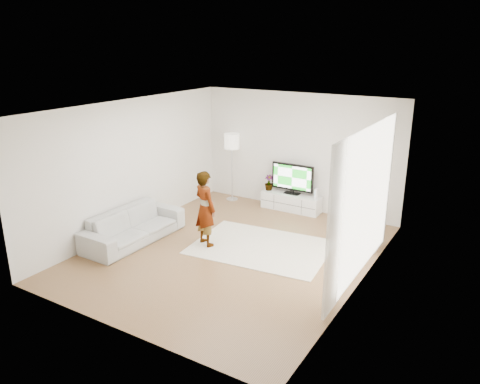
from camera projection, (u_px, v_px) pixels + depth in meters
The scene contains 17 objects.
floor at pixel (232, 252), 9.10m from camera, with size 6.00×6.00×0.00m, color olive.
ceiling at pixel (231, 108), 8.24m from camera, with size 6.00×6.00×0.00m, color white.
wall_left at pixel (132, 166), 9.90m from camera, with size 0.02×6.00×2.80m, color silver.
wall_right at pixel (364, 207), 7.44m from camera, with size 0.02×6.00×2.80m, color silver.
wall_back at pixel (299, 152), 11.11m from camera, with size 5.00×0.02×2.80m, color silver.
wall_front at pixel (112, 240), 6.23m from camera, with size 5.00×0.02×2.80m, color silver.
window at pixel (369, 199), 7.68m from camera, with size 0.01×2.60×2.50m, color white.
curtain_near at pixel (336, 230), 6.69m from camera, with size 0.04×0.70×2.60m, color white.
curtain_far at pixel (384, 184), 8.81m from camera, with size 0.04×0.70×2.60m, color white.
media_console at pixel (291, 202), 11.31m from camera, with size 1.45×0.41×0.41m.
television at pixel (292, 178), 11.15m from camera, with size 1.06×0.21×0.74m.
game_console at pixel (316, 193), 10.90m from camera, with size 0.07×0.18×0.24m.
potted_plant at pixel (269, 183), 11.49m from camera, with size 0.21×0.21×0.38m, color #3F7238.
rug at pixel (261, 247), 9.32m from camera, with size 2.64×1.90×0.01m, color beige.
player at pixel (205, 208), 9.22m from camera, with size 0.56×0.37×1.53m, color #334772.
sofa at pixel (134, 226), 9.54m from camera, with size 2.24×0.88×0.65m, color #B3B4AF.
floor_lamp at pixel (232, 144), 11.68m from camera, with size 0.38×0.38×1.72m.
Camera 1 is at (4.43, -7.02, 3.93)m, focal length 35.00 mm.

